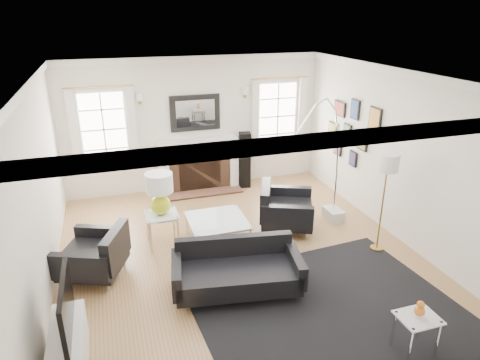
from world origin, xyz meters
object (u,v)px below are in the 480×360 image
object	(u,v)px
gourd_lamp	(160,191)
arc_floor_lamp	(318,166)
armchair_left	(97,255)
fireplace	(199,166)
sofa	(237,270)
coffee_table	(217,221)
armchair_right	(283,209)

from	to	relation	value
gourd_lamp	arc_floor_lamp	distance (m)	2.54
armchair_left	arc_floor_lamp	world-z (taller)	arc_floor_lamp
fireplace	armchair_left	world-z (taller)	fireplace
sofa	coffee_table	xyz separation A→B (m)	(0.09, 1.36, 0.08)
armchair_right	coffee_table	world-z (taller)	armchair_right
fireplace	gourd_lamp	distance (m)	2.47
gourd_lamp	arc_floor_lamp	bearing A→B (deg)	-15.26
sofa	armchair_right	size ratio (longest dim) A/B	1.48
arc_floor_lamp	armchair_left	bearing A→B (deg)	179.30
fireplace	coffee_table	bearing A→B (deg)	-95.40
fireplace	armchair_left	distance (m)	3.51
armchair_left	gourd_lamp	xyz separation A→B (m)	(1.04, 0.62, 0.62)
fireplace	armchair_right	bearing A→B (deg)	-65.62
armchair_right	coffee_table	distance (m)	1.24
armchair_right	gourd_lamp	size ratio (longest dim) A/B	1.79
fireplace	sofa	world-z (taller)	fireplace
gourd_lamp	arc_floor_lamp	world-z (taller)	arc_floor_lamp
fireplace	armchair_right	distance (m)	2.46
sofa	fireplace	bearing A→B (deg)	85.20
armchair_right	coffee_table	size ratio (longest dim) A/B	1.33
armchair_left	coffee_table	bearing A→B (deg)	12.74
sofa	gourd_lamp	xyz separation A→B (m)	(-0.79, 1.55, 0.66)
arc_floor_lamp	fireplace	bearing A→B (deg)	115.04
gourd_lamp	fireplace	bearing A→B (deg)	62.91
coffee_table	arc_floor_lamp	size ratio (longest dim) A/B	0.38
arc_floor_lamp	coffee_table	bearing A→B (deg)	162.82
armchair_right	arc_floor_lamp	xyz separation A→B (m)	(0.30, -0.59, 0.98)
armchair_left	coffee_table	distance (m)	1.97
fireplace	gourd_lamp	world-z (taller)	gourd_lamp
armchair_left	gourd_lamp	size ratio (longest dim) A/B	1.68
armchair_left	arc_floor_lamp	size ratio (longest dim) A/B	0.47
gourd_lamp	coffee_table	bearing A→B (deg)	-11.82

